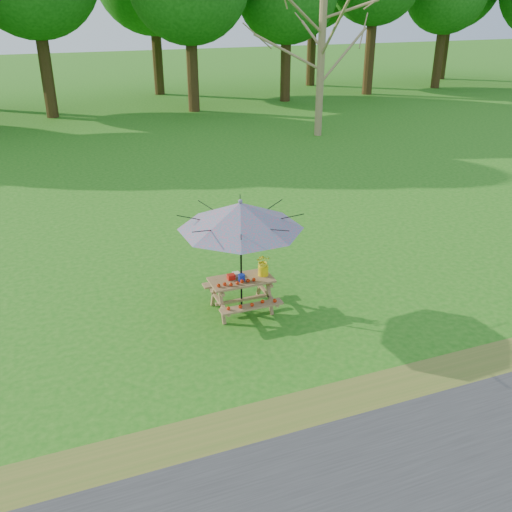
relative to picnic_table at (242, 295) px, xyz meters
name	(u,v)px	position (x,y,z in m)	size (l,w,h in m)	color
ground	(444,283)	(4.41, -0.50, -0.33)	(120.00, 120.00, 0.00)	#1F6C14
picnic_table	(242,295)	(0.00, 0.00, 0.00)	(1.20, 1.32, 0.67)	olive
patio_umbrella	(241,216)	(0.00, 0.00, 1.62)	(2.96, 2.96, 2.26)	black
produce_bins	(237,277)	(-0.08, 0.03, 0.40)	(0.30, 0.36, 0.13)	red
tomatoes_row	(237,283)	(-0.15, -0.18, 0.38)	(0.77, 0.13, 0.07)	red
flower_bucket	(263,264)	(0.45, 0.01, 0.58)	(0.32, 0.30, 0.44)	yellow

